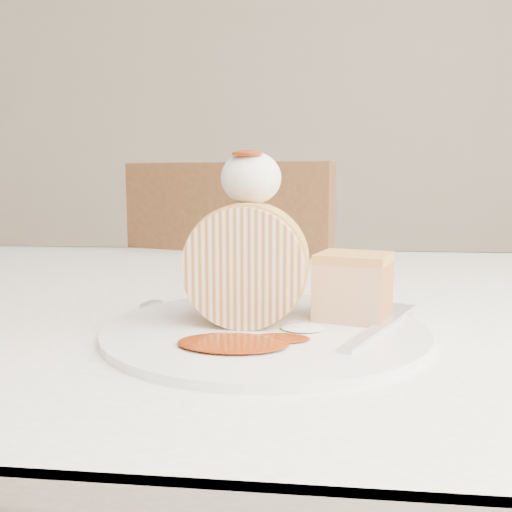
# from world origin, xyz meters

# --- Properties ---
(table) EXTENTS (1.40, 0.90, 0.75)m
(table) POSITION_xyz_m (0.00, 0.20, 0.66)
(table) COLOR white
(table) RESTS_ON ground
(chair_far) EXTENTS (0.55, 0.55, 0.92)m
(chair_far) POSITION_xyz_m (-0.14, 0.71, 0.53)
(chair_far) COLOR brown
(chair_far) RESTS_ON ground
(plate) EXTENTS (0.38, 0.38, 0.01)m
(plate) POSITION_xyz_m (-0.04, 0.02, 0.75)
(plate) COLOR white
(plate) RESTS_ON table
(roulade_slice) EXTENTS (0.11, 0.06, 0.11)m
(roulade_slice) POSITION_xyz_m (-0.06, 0.03, 0.81)
(roulade_slice) COLOR beige
(roulade_slice) RESTS_ON plate
(cake_chunk) EXTENTS (0.08, 0.08, 0.06)m
(cake_chunk) POSITION_xyz_m (0.04, 0.06, 0.79)
(cake_chunk) COLOR tan
(cake_chunk) RESTS_ON plate
(whipped_cream) EXTENTS (0.06, 0.06, 0.05)m
(whipped_cream) POSITION_xyz_m (-0.06, 0.05, 0.90)
(whipped_cream) COLOR white
(whipped_cream) RESTS_ON roulade_slice
(caramel_drizzle) EXTENTS (0.03, 0.02, 0.01)m
(caramel_drizzle) POSITION_xyz_m (-0.06, 0.04, 0.93)
(caramel_drizzle) COLOR maroon
(caramel_drizzle) RESTS_ON whipped_cream
(caramel_pool) EXTENTS (0.11, 0.09, 0.00)m
(caramel_pool) POSITION_xyz_m (-0.06, -0.04, 0.76)
(caramel_pool) COLOR maroon
(caramel_pool) RESTS_ON plate
(fork) EXTENTS (0.10, 0.17, 0.00)m
(fork) POSITION_xyz_m (0.06, 0.00, 0.76)
(fork) COLOR silver
(fork) RESTS_ON plate
(spoon) EXTENTS (0.03, 0.15, 0.00)m
(spoon) POSITION_xyz_m (-0.17, 0.03, 0.75)
(spoon) COLOR silver
(spoon) RESTS_ON table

